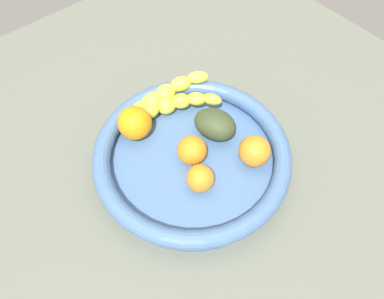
{
  "coord_description": "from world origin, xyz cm",
  "views": [
    {
      "loc": [
        29.55,
        -24.99,
        64.96
      ],
      "look_at": [
        0.0,
        0.0,
        8.42
      ],
      "focal_mm": 35.25,
      "sensor_mm": 36.0,
      "label": 1
    }
  ],
  "objects_px": {
    "orange_mid_left": "(191,151)",
    "orange_mid_right": "(200,178)",
    "banana_draped_left": "(161,97)",
    "banana_draped_right": "(168,107)",
    "fruit_bowl": "(192,157)",
    "orange_front": "(255,151)",
    "avocado_dark": "(215,124)",
    "orange_rear": "(135,123)"
  },
  "relations": [
    {
      "from": "orange_mid_right",
      "to": "orange_rear",
      "type": "bearing_deg",
      "value": -173.69
    },
    {
      "from": "orange_mid_left",
      "to": "orange_mid_right",
      "type": "relative_size",
      "value": 1.1
    },
    {
      "from": "orange_front",
      "to": "orange_rear",
      "type": "bearing_deg",
      "value": -145.91
    },
    {
      "from": "fruit_bowl",
      "to": "orange_front",
      "type": "bearing_deg",
      "value": 48.13
    },
    {
      "from": "orange_mid_right",
      "to": "avocado_dark",
      "type": "distance_m",
      "value": 0.12
    },
    {
      "from": "banana_draped_left",
      "to": "banana_draped_right",
      "type": "height_order",
      "value": "banana_draped_left"
    },
    {
      "from": "banana_draped_right",
      "to": "avocado_dark",
      "type": "height_order",
      "value": "avocado_dark"
    },
    {
      "from": "banana_draped_right",
      "to": "orange_front",
      "type": "xyz_separation_m",
      "value": [
        0.19,
        0.05,
        0.0
      ]
    },
    {
      "from": "fruit_bowl",
      "to": "avocado_dark",
      "type": "bearing_deg",
      "value": 103.49
    },
    {
      "from": "fruit_bowl",
      "to": "orange_rear",
      "type": "bearing_deg",
      "value": -158.77
    },
    {
      "from": "orange_front",
      "to": "orange_mid_left",
      "type": "distance_m",
      "value": 0.12
    },
    {
      "from": "banana_draped_right",
      "to": "orange_mid_right",
      "type": "relative_size",
      "value": 4.08
    },
    {
      "from": "fruit_bowl",
      "to": "banana_draped_left",
      "type": "xyz_separation_m",
      "value": [
        -0.14,
        0.03,
        0.03
      ]
    },
    {
      "from": "banana_draped_right",
      "to": "banana_draped_left",
      "type": "bearing_deg",
      "value": 174.83
    },
    {
      "from": "orange_mid_right",
      "to": "avocado_dark",
      "type": "height_order",
      "value": "avocado_dark"
    },
    {
      "from": "orange_mid_left",
      "to": "orange_mid_right",
      "type": "height_order",
      "value": "orange_mid_left"
    },
    {
      "from": "orange_rear",
      "to": "banana_draped_right",
      "type": "bearing_deg",
      "value": 87.03
    },
    {
      "from": "fruit_bowl",
      "to": "avocado_dark",
      "type": "height_order",
      "value": "avocado_dark"
    },
    {
      "from": "banana_draped_left",
      "to": "banana_draped_right",
      "type": "distance_m",
      "value": 0.03
    },
    {
      "from": "orange_rear",
      "to": "fruit_bowl",
      "type": "bearing_deg",
      "value": 21.23
    },
    {
      "from": "fruit_bowl",
      "to": "banana_draped_right",
      "type": "bearing_deg",
      "value": 164.31
    },
    {
      "from": "banana_draped_left",
      "to": "avocado_dark",
      "type": "relative_size",
      "value": 2.6
    },
    {
      "from": "orange_front",
      "to": "orange_mid_right",
      "type": "relative_size",
      "value": 1.18
    },
    {
      "from": "banana_draped_left",
      "to": "orange_front",
      "type": "bearing_deg",
      "value": 13.56
    },
    {
      "from": "banana_draped_right",
      "to": "orange_mid_left",
      "type": "relative_size",
      "value": 3.7
    },
    {
      "from": "orange_mid_left",
      "to": "orange_rear",
      "type": "relative_size",
      "value": 0.84
    },
    {
      "from": "banana_draped_left",
      "to": "orange_mid_left",
      "type": "bearing_deg",
      "value": -15.04
    },
    {
      "from": "orange_rear",
      "to": "orange_mid_left",
      "type": "bearing_deg",
      "value": 19.98
    },
    {
      "from": "orange_rear",
      "to": "orange_front",
      "type": "bearing_deg",
      "value": 34.09
    },
    {
      "from": "orange_mid_left",
      "to": "banana_draped_left",
      "type": "bearing_deg",
      "value": 164.96
    },
    {
      "from": "fruit_bowl",
      "to": "orange_mid_left",
      "type": "xyz_separation_m",
      "value": [
        -0.0,
        -0.0,
        0.02
      ]
    },
    {
      "from": "avocado_dark",
      "to": "banana_draped_left",
      "type": "bearing_deg",
      "value": -161.7
    },
    {
      "from": "avocado_dark",
      "to": "orange_mid_left",
      "type": "bearing_deg",
      "value": -77.15
    },
    {
      "from": "fruit_bowl",
      "to": "orange_mid_left",
      "type": "height_order",
      "value": "orange_mid_left"
    },
    {
      "from": "orange_front",
      "to": "orange_rear",
      "type": "distance_m",
      "value": 0.23
    },
    {
      "from": "fruit_bowl",
      "to": "banana_draped_right",
      "type": "relative_size",
      "value": 1.79
    },
    {
      "from": "banana_draped_left",
      "to": "orange_rear",
      "type": "xyz_separation_m",
      "value": [
        0.02,
        -0.08,
        0.0
      ]
    },
    {
      "from": "orange_front",
      "to": "orange_rear",
      "type": "xyz_separation_m",
      "value": [
        -0.19,
        -0.13,
        0.0
      ]
    },
    {
      "from": "banana_draped_right",
      "to": "orange_rear",
      "type": "bearing_deg",
      "value": -92.97
    },
    {
      "from": "fruit_bowl",
      "to": "banana_draped_left",
      "type": "height_order",
      "value": "banana_draped_left"
    },
    {
      "from": "orange_front",
      "to": "orange_mid_right",
      "type": "bearing_deg",
      "value": -101.5
    },
    {
      "from": "orange_mid_left",
      "to": "avocado_dark",
      "type": "bearing_deg",
      "value": 102.85
    }
  ]
}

